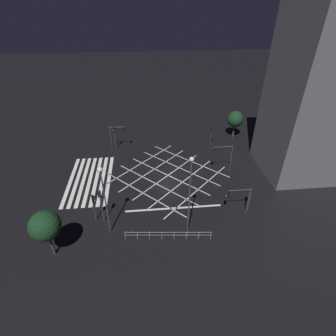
# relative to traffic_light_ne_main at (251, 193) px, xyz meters

# --- Properties ---
(ground_plane) EXTENTS (200.00, 200.00, 0.00)m
(ground_plane) POSITION_rel_traffic_light_ne_main_xyz_m (-8.28, -9.01, -2.58)
(ground_plane) COLOR black
(road_markings) EXTENTS (17.94, 23.21, 0.01)m
(road_markings) POSITION_rel_traffic_light_ne_main_xyz_m (-7.89, -16.18, -2.58)
(road_markings) COLOR silver
(road_markings) RESTS_ON ground_plane
(traffic_light_ne_main) EXTENTS (0.39, 0.36, 3.61)m
(traffic_light_ne_main) POSITION_rel_traffic_light_ne_main_xyz_m (0.00, 0.00, 0.00)
(traffic_light_ne_main) COLOR #424244
(traffic_light_ne_main) RESTS_ON ground_plane
(traffic_light_se_main) EXTENTS (0.39, 0.36, 4.56)m
(traffic_light_se_main) POSITION_rel_traffic_light_ne_main_xyz_m (0.26, -17.36, 0.66)
(traffic_light_se_main) COLOR #424244
(traffic_light_se_main) RESTS_ON ground_plane
(traffic_light_se_cross) EXTENTS (0.36, 0.39, 3.79)m
(traffic_light_se_cross) POSITION_rel_traffic_light_ne_main_xyz_m (0.02, -18.23, 0.13)
(traffic_light_se_cross) COLOR #424244
(traffic_light_se_cross) RESTS_ON ground_plane
(traffic_light_sw_cross) EXTENTS (0.36, 2.72, 4.16)m
(traffic_light_sw_cross) POSITION_rel_traffic_light_ne_main_xyz_m (-17.11, -16.41, 0.49)
(traffic_light_sw_cross) COLOR #424244
(traffic_light_sw_cross) RESTS_ON ground_plane
(traffic_light_sw_main) EXTENTS (0.39, 0.36, 4.12)m
(traffic_light_sw_main) POSITION_rel_traffic_light_ne_main_xyz_m (-16.91, -17.15, 0.36)
(traffic_light_sw_main) COLOR #424244
(traffic_light_sw_main) RESTS_ON ground_plane
(traffic_light_nw_main) EXTENTS (0.39, 0.36, 3.72)m
(traffic_light_nw_main) POSITION_rel_traffic_light_ne_main_xyz_m (-16.83, -0.63, 0.08)
(traffic_light_nw_main) COLOR #424244
(traffic_light_nw_main) RESTS_ON ground_plane
(traffic_light_median_north) EXTENTS (0.36, 2.99, 4.40)m
(traffic_light_median_north) POSITION_rel_traffic_light_ne_main_xyz_m (-8.47, -1.24, 0.67)
(traffic_light_median_north) COLOR #424244
(traffic_light_median_north) RESTS_ON ground_plane
(traffic_light_ne_cross) EXTENTS (0.36, 2.88, 3.63)m
(traffic_light_ne_cross) POSITION_rel_traffic_light_ne_main_xyz_m (0.36, -1.83, 0.11)
(traffic_light_ne_cross) COLOR #424244
(traffic_light_ne_cross) RESTS_ON ground_plane
(street_lamp_east) EXTENTS (0.47, 0.47, 9.82)m
(street_lamp_east) POSITION_rel_traffic_light_ne_main_xyz_m (2.87, -7.91, 3.91)
(street_lamp_east) COLOR #424244
(street_lamp_east) RESTS_ON ground_plane
(street_lamp_west) EXTENTS (0.55, 0.55, 8.64)m
(street_lamp_west) POSITION_rel_traffic_light_ne_main_xyz_m (1.93, -16.50, 3.71)
(street_lamp_west) COLOR #424244
(street_lamp_west) RESTS_ON ground_plane
(street_tree_near) EXTENTS (2.99, 2.99, 5.54)m
(street_tree_near) POSITION_rel_traffic_light_ne_main_xyz_m (4.48, -21.93, 1.45)
(street_tree_near) COLOR #473323
(street_tree_near) RESTS_ON ground_plane
(street_tree_far) EXTENTS (2.86, 2.86, 4.91)m
(street_tree_far) POSITION_rel_traffic_light_ne_main_xyz_m (-19.66, 4.29, 0.87)
(street_tree_far) COLOR #473323
(street_tree_far) RESTS_ON ground_plane
(pedestrian_railing) EXTENTS (0.96, 9.27, 1.05)m
(pedestrian_railing) POSITION_rel_traffic_light_ne_main_xyz_m (3.65, -10.18, -1.91)
(pedestrian_railing) COLOR #B7B7BC
(pedestrian_railing) RESTS_ON ground_plane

